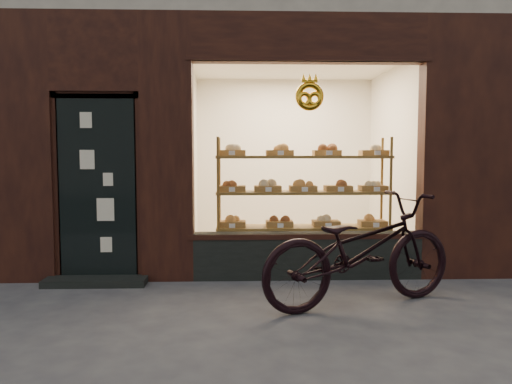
{
  "coord_description": "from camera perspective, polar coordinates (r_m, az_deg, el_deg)",
  "views": [
    {
      "loc": [
        -0.37,
        -3.75,
        1.49
      ],
      "look_at": [
        -0.17,
        2.0,
        1.05
      ],
      "focal_mm": 35.0,
      "sensor_mm": 36.0,
      "label": 1
    }
  ],
  "objects": [
    {
      "name": "bicycle",
      "position": [
        5.01,
        11.82,
        -6.49
      ],
      "size": [
        2.23,
        1.42,
        1.11
      ],
      "primitive_type": "imported",
      "rotation": [
        0.0,
        0.0,
        1.93
      ],
      "color": "black",
      "rests_on": "ground"
    },
    {
      "name": "ground",
      "position": [
        4.05,
        3.51,
        -17.22
      ],
      "size": [
        90.0,
        90.0,
        0.0
      ],
      "primitive_type": "plane",
      "color": "#36363D"
    },
    {
      "name": "display_shelf",
      "position": [
        6.38,
        5.37,
        -1.24
      ],
      "size": [
        2.2,
        0.45,
        1.7
      ],
      "color": "brown",
      "rests_on": "ground"
    }
  ]
}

